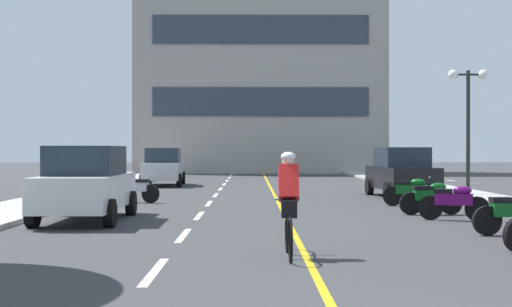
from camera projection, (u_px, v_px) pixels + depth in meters
ground_plane at (269, 197)px, 24.40m from camera, size 140.00×140.00×0.00m
curb_left at (92, 190)px, 27.35m from camera, size 2.40×72.00×0.12m
curb_right at (441, 190)px, 27.45m from camera, size 2.40×72.00×0.12m
lane_dash_1 at (155, 271)px, 9.39m from camera, size 0.14×2.20×0.01m
lane_dash_2 at (183, 235)px, 13.39m from camera, size 0.14×2.20×0.01m
lane_dash_3 at (199, 216)px, 17.39m from camera, size 0.14×2.20×0.01m
lane_dash_4 at (209, 203)px, 21.39m from camera, size 0.14×2.20×0.01m
lane_dash_5 at (216, 195)px, 25.39m from camera, size 0.14×2.20×0.01m
lane_dash_6 at (220, 189)px, 29.39m from camera, size 0.14×2.20×0.01m
lane_dash_7 at (224, 184)px, 33.39m from camera, size 0.14×2.20×0.01m
lane_dash_8 at (227, 181)px, 37.39m from camera, size 0.14×2.20×0.01m
lane_dash_9 at (229, 178)px, 41.39m from camera, size 0.14×2.20×0.01m
lane_dash_10 at (231, 175)px, 45.39m from camera, size 0.14×2.20×0.01m
lane_dash_11 at (233, 173)px, 49.39m from camera, size 0.14×2.20×0.01m
centre_line_yellow at (273, 192)px, 27.41m from camera, size 0.12×66.00×0.01m
office_building at (260, 60)px, 51.75m from camera, size 18.73×6.90×17.52m
street_lamp_mid at (468, 102)px, 24.30m from camera, size 1.46×0.36×4.55m
parked_car_near at (86, 183)px, 16.12m from camera, size 1.96×4.22×1.82m
parked_car_mid at (401, 172)px, 24.17m from camera, size 2.10×4.29×1.82m
parked_car_far at (163, 167)px, 32.15m from camera, size 2.06×4.27×1.82m
motorcycle_4 at (454, 201)px, 16.18m from camera, size 1.64×0.78×0.92m
motorcycle_5 at (431, 197)px, 17.66m from camera, size 1.70×0.60×0.92m
motorcycle_6 at (412, 191)px, 20.26m from camera, size 1.63×0.81×0.92m
motorcycle_7 at (135, 188)px, 21.74m from camera, size 1.65×0.77×0.92m
cyclist_rider at (289, 202)px, 10.69m from camera, size 0.42×1.77×1.71m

